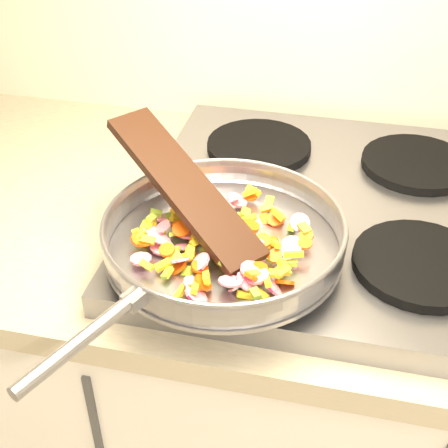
# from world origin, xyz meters

# --- Properties ---
(cooktop) EXTENTS (0.60, 0.60, 0.04)m
(cooktop) POSITION_xyz_m (-0.70, 1.67, 0.92)
(cooktop) COLOR #939399
(cooktop) RESTS_ON counter_top
(grate_fl) EXTENTS (0.19, 0.19, 0.02)m
(grate_fl) POSITION_xyz_m (-0.84, 1.52, 0.95)
(grate_fl) COLOR black
(grate_fl) RESTS_ON cooktop
(grate_fr) EXTENTS (0.19, 0.19, 0.02)m
(grate_fr) POSITION_xyz_m (-0.56, 1.52, 0.95)
(grate_fr) COLOR black
(grate_fr) RESTS_ON cooktop
(grate_bl) EXTENTS (0.19, 0.19, 0.02)m
(grate_bl) POSITION_xyz_m (-0.84, 1.81, 0.95)
(grate_bl) COLOR black
(grate_bl) RESTS_ON cooktop
(grate_br) EXTENTS (0.19, 0.19, 0.02)m
(grate_br) POSITION_xyz_m (-0.56, 1.81, 0.95)
(grate_br) COLOR black
(grate_br) RESTS_ON cooktop
(saute_pan) EXTENTS (0.37, 0.52, 0.05)m
(saute_pan) POSITION_xyz_m (-0.83, 1.49, 0.98)
(saute_pan) COLOR #9E9EA5
(saute_pan) RESTS_ON grate_fl
(vegetable_heap) EXTENTS (0.26, 0.27, 0.05)m
(vegetable_heap) POSITION_xyz_m (-0.84, 1.48, 0.97)
(vegetable_heap) COLOR yellow
(vegetable_heap) RESTS_ON saute_pan
(wooden_spatula) EXTENTS (0.27, 0.23, 0.12)m
(wooden_spatula) POSITION_xyz_m (-0.90, 1.52, 1.03)
(wooden_spatula) COLOR black
(wooden_spatula) RESTS_ON saute_pan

